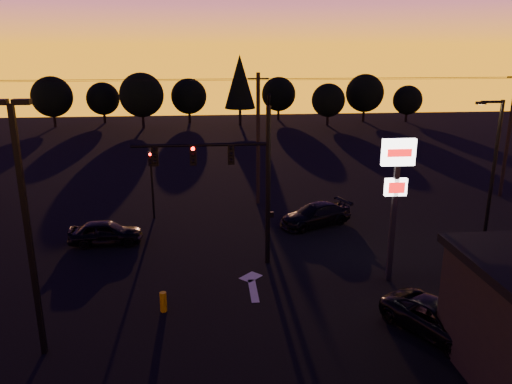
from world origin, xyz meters
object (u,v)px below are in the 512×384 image
at_px(secondary_signal, 152,175).
at_px(streetlight, 492,167).
at_px(car_left, 106,232).
at_px(parking_lot_light, 26,216).
at_px(traffic_signal_mast, 235,170).
at_px(suv_parked, 439,320).
at_px(car_right, 315,215).
at_px(bollard, 163,302).
at_px(pylon_sign, 396,180).

xyz_separation_m(secondary_signal, streetlight, (18.91, -5.99, 1.56)).
bearing_deg(streetlight, secondary_signal, 162.44).
bearing_deg(secondary_signal, car_left, -118.35).
bearing_deg(parking_lot_light, traffic_signal_mast, 43.37).
xyz_separation_m(car_left, suv_parked, (14.51, -10.55, -0.05)).
bearing_deg(parking_lot_light, car_right, 44.10).
bearing_deg(traffic_signal_mast, car_left, 154.78).
bearing_deg(bollard, suv_parked, -14.48).
height_order(secondary_signal, suv_parked, secondary_signal).
relative_size(parking_lot_light, car_left, 2.28).
bearing_deg(traffic_signal_mast, car_right, 45.12).
relative_size(bollard, suv_parked, 0.19).
distance_m(secondary_signal, streetlight, 19.89).
distance_m(pylon_sign, car_right, 9.00).
bearing_deg(bollard, streetlight, 18.91).
height_order(bollard, car_right, car_right).
bearing_deg(streetlight, car_right, 157.23).
distance_m(secondary_signal, suv_parked, 19.27).
height_order(car_right, suv_parked, car_right).
distance_m(traffic_signal_mast, streetlight, 14.10).
relative_size(bollard, car_left, 0.22).
distance_m(parking_lot_light, bollard, 6.83).
relative_size(pylon_sign, car_left, 1.70).
height_order(pylon_sign, suv_parked, pylon_sign).
distance_m(streetlight, suv_parked, 11.58).
bearing_deg(bollard, traffic_signal_mast, 53.16).
bearing_deg(secondary_signal, suv_parked, -50.10).
xyz_separation_m(traffic_signal_mast, secondary_signal, (-4.90, 7.49, -2.07)).
bearing_deg(pylon_sign, traffic_signal_mast, 160.64).
bearing_deg(secondary_signal, streetlight, -17.56).
xyz_separation_m(secondary_signal, bollard, (1.58, -11.92, -2.43)).
xyz_separation_m(bollard, car_left, (-3.81, 7.79, 0.25)).
relative_size(secondary_signal, bollard, 5.03).
height_order(bollard, car_left, car_left).
relative_size(streetlight, car_left, 2.00).
xyz_separation_m(car_right, suv_parked, (2.19, -12.40, -0.04)).
bearing_deg(suv_parked, secondary_signal, 101.06).
distance_m(car_left, car_right, 12.46).
distance_m(streetlight, bollard, 18.74).
xyz_separation_m(parking_lot_light, streetlight, (21.41, 8.50, -0.85)).
height_order(streetlight, suv_parked, streetlight).
bearing_deg(parking_lot_light, secondary_signal, 80.21).
height_order(pylon_sign, bollard, pylon_sign).
height_order(traffic_signal_mast, secondary_signal, traffic_signal_mast).
bearing_deg(secondary_signal, traffic_signal_mast, -56.81).
bearing_deg(pylon_sign, car_left, 157.64).
bearing_deg(parking_lot_light, bollard, 32.12).
relative_size(streetlight, suv_parked, 1.75).
bearing_deg(parking_lot_light, car_left, 88.51).
bearing_deg(bollard, secondary_signal, 97.56).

